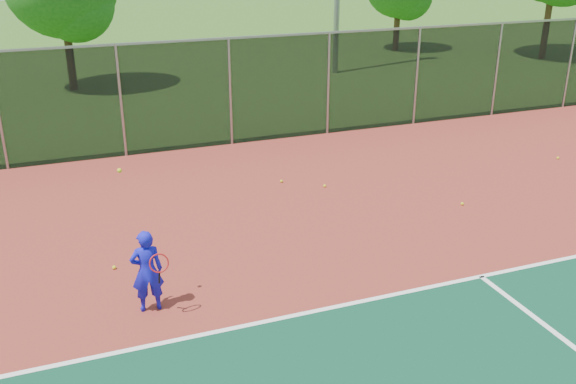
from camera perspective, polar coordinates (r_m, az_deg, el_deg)
court_apron at (r=10.24m, az=10.93°, el=-12.01°), size 30.00×20.00×0.02m
fence_back at (r=18.22m, az=-5.16°, el=8.93°), size 30.00×0.06×3.03m
tennis_player at (r=10.44m, az=-12.42°, el=-6.85°), size 0.59×0.59×2.42m
practice_ball_0 at (r=15.63m, az=-0.59°, el=0.97°), size 0.07×0.07×0.07m
practice_ball_1 at (r=15.36m, az=3.27°, el=0.55°), size 0.07×0.07×0.07m
practice_ball_3 at (r=18.73m, az=22.86°, el=2.81°), size 0.07×0.07×0.07m
practice_ball_4 at (r=14.85m, az=15.23°, el=-1.01°), size 0.07×0.07×0.07m
practice_ball_7 at (r=12.10m, az=-15.20°, el=-6.49°), size 0.07×0.07×0.07m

